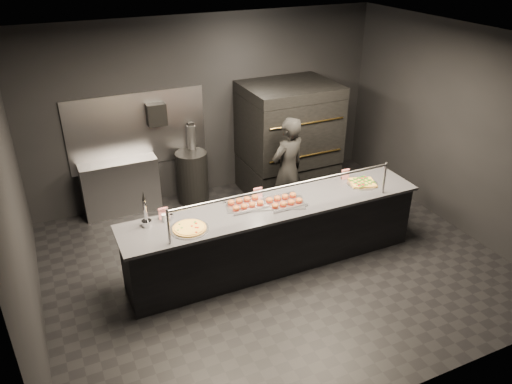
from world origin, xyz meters
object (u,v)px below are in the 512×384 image
prep_shelf (121,187)px  towel_dispenser (156,114)px  square_pizza (362,183)px  worker (288,171)px  slider_tray_a (246,204)px  pizza_oven (288,139)px  beer_tap (146,216)px  slider_tray_b (284,201)px  trash_bin (192,177)px  service_counter (274,235)px  fire_extinguisher (191,138)px  round_pizza (189,228)px

prep_shelf → towel_dispenser: (0.70, 0.07, 1.10)m
square_pizza → worker: (-0.68, 0.96, -0.09)m
slider_tray_a → worker: bearing=38.3°
worker → slider_tray_a: bearing=22.2°
pizza_oven → worker: bearing=-118.2°
beer_tap → slider_tray_a: size_ratio=0.81×
towel_dispenser → slider_tray_b: (1.03, -2.39, -0.60)m
towel_dispenser → worker: 2.25m
trash_bin → prep_shelf: bearing=175.1°
service_counter → towel_dispenser: size_ratio=11.71×
fire_extinguisher → trash_bin: size_ratio=0.58×
slider_tray_b → trash_bin: bearing=104.2°
service_counter → worker: size_ratio=2.41×
trash_bin → worker: worker is taller
worker → prep_shelf: bearing=-45.9°
pizza_oven → slider_tray_b: pizza_oven is taller
beer_tap → slider_tray_b: 1.79m
slider_tray_a → slider_tray_b: bearing=-17.7°
worker → towel_dispenser: bearing=-57.0°
slider_tray_a → pizza_oven: bearing=48.4°
service_counter → fire_extinguisher: (-0.35, 2.40, 0.60)m
service_counter → trash_bin: 2.26m
square_pizza → slider_tray_a: bearing=176.2°
slider_tray_a → service_counter: bearing=-23.1°
fire_extinguisher → square_pizza: bearing=-53.5°
round_pizza → trash_bin: size_ratio=0.54×
towel_dispenser → square_pizza: size_ratio=0.80×
round_pizza → square_pizza: square_pizza is taller
towel_dispenser → slider_tray_b: 2.68m
prep_shelf → round_pizza: round_pizza is taller
beer_tap → trash_bin: size_ratio=0.54×
service_counter → prep_shelf: bearing=124.6°
round_pizza → slider_tray_a: bearing=16.7°
slider_tray_b → fire_extinguisher: bearing=101.3°
square_pizza → trash_bin: bearing=130.0°
round_pizza → beer_tap: bearing=145.6°
pizza_oven → slider_tray_a: bearing=-131.6°
towel_dispenser → slider_tray_a: (0.55, -2.24, -0.60)m
slider_tray_a → worker: (1.07, 0.85, -0.10)m
service_counter → worker: 1.29m
pizza_oven → square_pizza: pizza_oven is taller
service_counter → slider_tray_b: size_ratio=6.76×
towel_dispenser → beer_tap: (-0.75, -2.19, -0.49)m
pizza_oven → round_pizza: size_ratio=4.07×
service_counter → fire_extinguisher: service_counter is taller
round_pizza → slider_tray_a: size_ratio=0.81×
round_pizza → prep_shelf: bearing=99.3°
square_pizza → worker: size_ratio=0.26×
slider_tray_a → square_pizza: slider_tray_a is taller
pizza_oven → square_pizza: bearing=-83.9°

